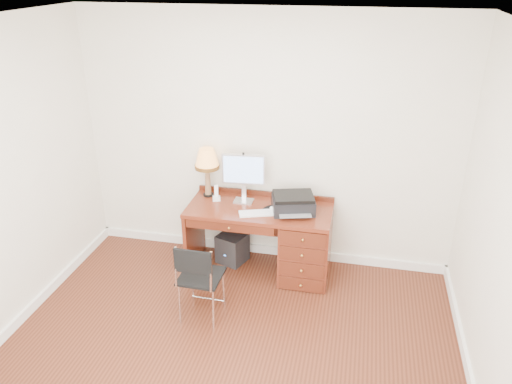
% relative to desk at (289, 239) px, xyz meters
% --- Properties ---
extents(ground, '(4.00, 4.00, 0.00)m').
position_rel_desk_xyz_m(ground, '(-0.32, -1.40, -0.41)').
color(ground, '#3D190E').
rests_on(ground, ground).
extents(room_shell, '(4.00, 4.00, 4.00)m').
position_rel_desk_xyz_m(room_shell, '(-0.32, -0.77, -0.36)').
color(room_shell, silver).
rests_on(room_shell, ground).
extents(desk, '(1.50, 0.67, 0.75)m').
position_rel_desk_xyz_m(desk, '(0.00, 0.00, 0.00)').
color(desk, maroon).
rests_on(desk, ground).
extents(monitor, '(0.46, 0.16, 0.52)m').
position_rel_desk_xyz_m(monitor, '(-0.52, 0.13, 0.67)').
color(monitor, silver).
rests_on(monitor, desk).
extents(keyboard, '(0.48, 0.28, 0.02)m').
position_rel_desk_xyz_m(keyboard, '(-0.27, -0.13, 0.35)').
color(keyboard, white).
rests_on(keyboard, desk).
extents(mouse_pad, '(0.24, 0.24, 0.05)m').
position_rel_desk_xyz_m(mouse_pad, '(-0.16, -0.03, 0.35)').
color(mouse_pad, black).
rests_on(mouse_pad, desk).
extents(printer, '(0.49, 0.43, 0.19)m').
position_rel_desk_xyz_m(printer, '(0.03, -0.00, 0.43)').
color(printer, black).
rests_on(printer, desk).
extents(leg_lamp, '(0.26, 0.26, 0.54)m').
position_rel_desk_xyz_m(leg_lamp, '(-0.93, 0.17, 0.73)').
color(leg_lamp, black).
rests_on(leg_lamp, desk).
extents(phone, '(0.10, 0.10, 0.17)m').
position_rel_desk_xyz_m(phone, '(-0.81, 0.08, 0.39)').
color(phone, white).
rests_on(phone, desk).
extents(pen_cup, '(0.07, 0.07, 0.09)m').
position_rel_desk_xyz_m(pen_cup, '(-0.01, 0.09, 0.38)').
color(pen_cup, black).
rests_on(pen_cup, desk).
extents(chair, '(0.39, 0.39, 0.81)m').
position_rel_desk_xyz_m(chair, '(-0.69, -0.93, 0.08)').
color(chair, black).
rests_on(chair, ground).
extents(equipment_box, '(0.36, 0.36, 0.33)m').
position_rel_desk_xyz_m(equipment_box, '(-0.65, 0.10, -0.25)').
color(equipment_box, black).
rests_on(equipment_box, ground).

